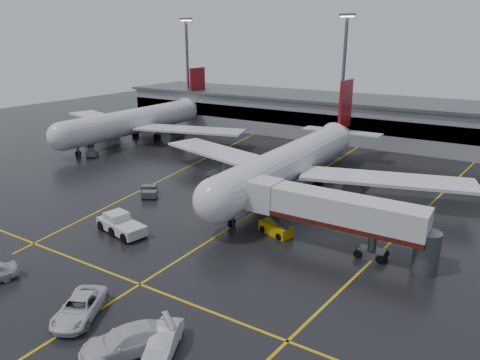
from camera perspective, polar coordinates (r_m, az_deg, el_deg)
The scene contains 21 objects.
ground at distance 57.45m, azimuth 2.76°, elevation -3.61°, with size 220.00×220.00×0.00m, color black.
apron_line_centre at distance 57.45m, azimuth 2.76°, elevation -3.60°, with size 0.25×90.00×0.02m, color gold.
apron_line_stop at distance 41.60m, azimuth -12.75°, elevation -12.95°, with size 60.00×0.25×0.02m, color gold.
apron_line_left at distance 76.01m, azimuth -6.70°, elevation 1.70°, with size 0.25×70.00×0.02m, color gold.
apron_line_right at distance 60.99m, azimuth 22.53°, elevation -3.71°, with size 0.25×70.00×0.02m, color gold.
terminal at distance 99.56m, azimuth 16.63°, elevation 7.47°, with size 122.00×19.00×8.60m.
light_mast_left at distance 113.84m, azimuth -6.77°, elevation 14.45°, with size 3.00×1.20×25.45m.
light_mast_mid at distance 94.20m, azimuth 13.16°, elevation 13.44°, with size 3.00×1.20×25.45m.
main_airliner at distance 64.36m, azimuth 7.07°, elevation 2.59°, with size 48.80×45.60×14.10m.
second_airliner at distance 97.94m, azimuth -12.65°, elevation 7.56°, with size 48.80×45.60×14.10m.
jet_bridge at distance 46.36m, azimuth 12.01°, elevation -4.17°, with size 19.90×3.40×6.05m.
pushback_tractor at distance 51.80m, azimuth -15.08°, elevation -5.61°, with size 6.84×3.91×2.31m.
belt_loader at distance 50.02m, azimuth 4.63°, elevation -6.25°, with size 4.29×2.88×2.51m.
service_van_a at distance 38.25m, azimuth -19.93°, elevation -15.19°, with size 2.75×5.96×1.66m, color silver.
service_van_b at distance 33.64m, azimuth -14.35°, elevation -19.40°, with size 2.65×6.51×1.89m, color silver.
service_van_c at distance 33.26m, azimuth -9.84°, elevation -19.83°, with size 1.72×4.94×1.63m, color silver.
baggage_cart_a at distance 61.59m, azimuth -11.58°, elevation -1.84°, with size 2.38×2.16×1.12m.
baggage_cart_b at distance 63.99m, azimuth -11.61°, elevation -1.09°, with size 2.38×2.14×1.12m.
baggage_cart_c at distance 69.54m, azimuth -3.25°, elevation 0.79°, with size 2.23×1.70×1.12m.
baggage_cart_d at distance 95.30m, azimuth -18.90°, elevation 4.55°, with size 2.30×1.84×1.12m.
baggage_cart_e at distance 85.75m, azimuth -18.46°, elevation 3.18°, with size 2.26×1.75×1.12m.
Camera 1 is at (26.07, -46.69, 21.01)m, focal length 33.19 mm.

